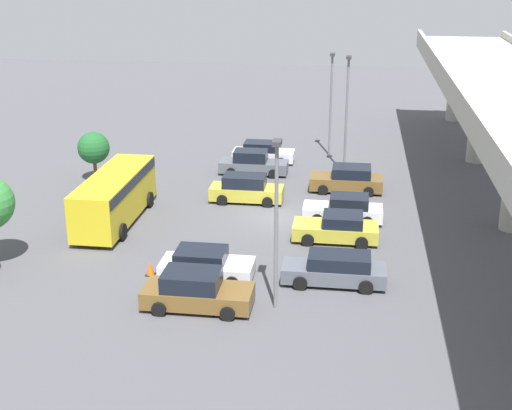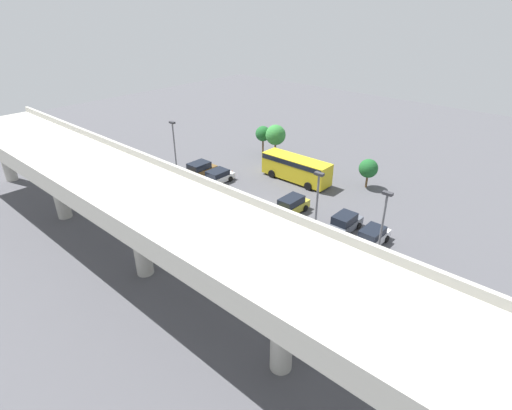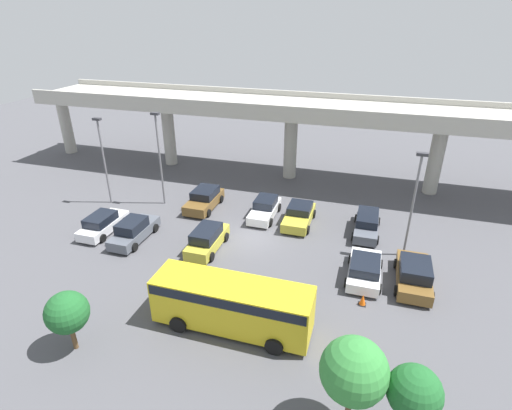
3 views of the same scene
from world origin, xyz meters
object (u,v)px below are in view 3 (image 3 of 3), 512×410
parked_car_5 (299,215)px  shuttle_bus (232,302)px  parked_car_0 (103,224)px  parked_car_7 (414,274)px  lamp_post_by_overpass (159,152)px  lamp_post_near_aisle (103,154)px  traffic_cone (363,300)px  parked_car_4 (265,208)px  parked_car_2 (204,199)px  tree_front_centre (354,371)px  parked_car_8 (365,269)px  parked_car_3 (207,239)px  parked_car_6 (367,224)px  parked_car_1 (134,231)px  tree_front_far_right (414,393)px  tree_front_left (67,313)px  lamp_post_mid_lot (414,198)px

parked_car_5 → shuttle_bus: 12.73m
parked_car_0 → parked_car_7: (22.69, 0.03, 0.07)m
lamp_post_by_overpass → lamp_post_near_aisle: bearing=-165.2°
traffic_cone → parked_car_4: bearing=133.3°
parked_car_2 → tree_front_centre: size_ratio=1.02×
parked_car_2 → parked_car_8: bearing=65.2°
parked_car_3 → parked_car_6: size_ratio=0.93×
lamp_post_by_overpass → shuttle_bus: bearing=-48.9°
parked_car_1 → tree_front_far_right: 21.79m
parked_car_0 → tree_front_centre: 22.61m
parked_car_0 → parked_car_8: 19.72m
parked_car_3 → tree_front_left: bearing=165.8°
shuttle_bus → parked_car_4: bearing=-81.7°
parked_car_7 → tree_front_left: size_ratio=1.42×
shuttle_bus → tree_front_centre: tree_front_centre is taller
parked_car_1 → tree_front_centre: tree_front_centre is taller
lamp_post_mid_lot → traffic_cone: 7.93m
parked_car_3 → parked_car_8: (11.00, -0.27, -0.13)m
tree_front_centre → tree_front_far_right: tree_front_centre is taller
parked_car_7 → lamp_post_by_overpass: bearing=74.0°
parked_car_7 → parked_car_6: bearing=28.1°
tree_front_centre → traffic_cone: size_ratio=6.50×
lamp_post_mid_lot → lamp_post_by_overpass: (-20.22, 2.51, 0.31)m
parked_car_0 → tree_front_centre: (19.65, -10.90, 2.49)m
parked_car_0 → parked_car_7: parked_car_7 is taller
tree_front_centre → traffic_cone: (0.16, 8.03, -2.88)m
parked_car_1 → parked_car_3: size_ratio=1.05×
parked_car_3 → parked_car_0: bearing=90.6°
tree_front_far_right → parked_car_0: bearing=153.4°
parked_car_3 → parked_car_5: size_ratio=0.99×
parked_car_3 → tree_front_far_right: size_ratio=1.14×
lamp_post_near_aisle → tree_front_far_right: 29.16m
parked_car_5 → tree_front_centre: tree_front_centre is taller
tree_front_left → traffic_cone: (13.79, 7.72, -1.97)m
parked_car_8 → shuttle_bus: size_ratio=0.52×
parked_car_3 → parked_car_5: parked_car_3 is taller
lamp_post_near_aisle → lamp_post_by_overpass: (4.69, 1.24, 0.25)m
parked_car_2 → lamp_post_near_aisle: lamp_post_near_aisle is taller
parked_car_3 → lamp_post_mid_lot: bearing=-76.0°
lamp_post_mid_lot → tree_front_far_right: 14.49m
lamp_post_mid_lot → lamp_post_by_overpass: 20.38m
parked_car_0 → tree_front_far_right: (21.86, -10.95, 2.18)m
parked_car_6 → parked_car_8: (0.19, -6.14, -0.05)m
parked_car_1 → tree_front_far_right: bearing=-119.4°
parked_car_4 → lamp_post_near_aisle: 14.52m
parked_car_1 → parked_car_3: parked_car_3 is taller
parked_car_4 → shuttle_bus: 13.14m
tree_front_left → tree_front_far_right: size_ratio=0.85×
parked_car_1 → parked_car_4: 10.55m
parked_car_3 → tree_front_centre: bearing=-135.1°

